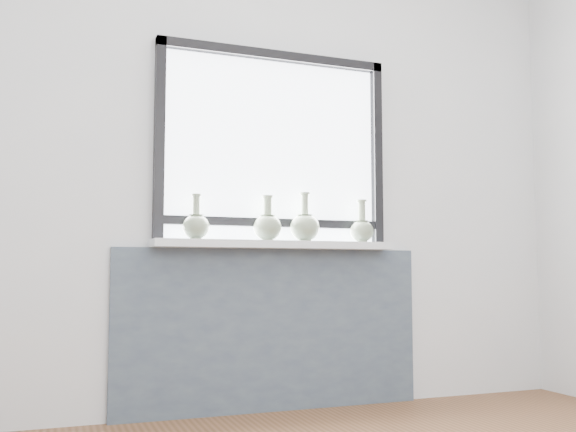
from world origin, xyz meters
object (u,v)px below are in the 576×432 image
object	(u,v)px
windowsill	(277,245)
vase_d	(362,229)
vase_b	(267,226)
vase_c	(305,226)
vase_a	(196,225)

from	to	relation	value
windowsill	vase_d	bearing A→B (deg)	-2.01
windowsill	vase_b	distance (m)	0.12
windowsill	vase_c	bearing A→B (deg)	-1.93
vase_a	vase_b	distance (m)	0.38
vase_a	vase_d	size ratio (longest dim) A/B	0.97
vase_b	vase_d	distance (m)	0.55
vase_c	vase_b	bearing A→B (deg)	-178.49
windowsill	vase_a	world-z (taller)	vase_a
vase_a	windowsill	bearing A→B (deg)	2.13
vase_a	vase_c	xyz separation A→B (m)	(0.60, 0.01, 0.01)
vase_d	vase_a	bearing A→B (deg)	179.95
vase_b	vase_c	bearing A→B (deg)	1.51
vase_a	vase_b	bearing A→B (deg)	0.83
windowsill	vase_a	bearing A→B (deg)	-177.87
vase_a	vase_d	bearing A→B (deg)	-0.05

